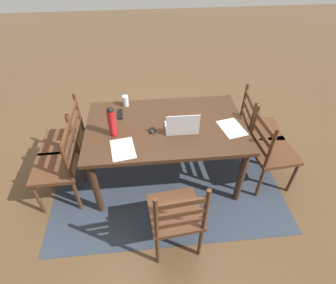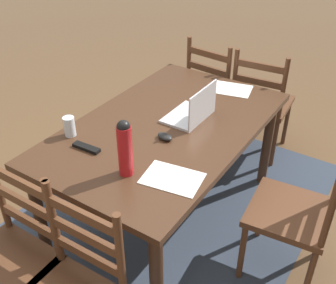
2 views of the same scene
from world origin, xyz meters
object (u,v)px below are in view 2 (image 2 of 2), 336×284
at_px(chair_far_head, 297,213).
at_px(chair_left_far, 261,104).
at_px(chair_right_near, 9,262).
at_px(laptop, 194,111).
at_px(tv_remote, 86,148).
at_px(dining_table, 166,136).
at_px(water_bottle, 125,147).
at_px(computer_mouse, 165,137).
at_px(chair_left_near, 217,92).
at_px(drinking_glass, 69,126).

bearing_deg(chair_far_head, chair_left_far, -148.66).
distance_m(chair_right_near, chair_left_far, 2.24).
relative_size(laptop, tv_remote, 1.89).
bearing_deg(dining_table, water_bottle, 10.32).
relative_size(chair_left_far, computer_mouse, 9.50).
distance_m(chair_far_head, water_bottle, 1.04).
height_order(chair_left_near, computer_mouse, chair_left_near).
bearing_deg(tv_remote, chair_left_near, 176.08).
xyz_separation_m(laptop, water_bottle, (0.67, -0.01, 0.10)).
bearing_deg(dining_table, laptop, 144.62).
xyz_separation_m(dining_table, chair_left_far, (-1.10, 0.20, -0.20)).
bearing_deg(chair_left_far, drinking_glass, -21.97).
bearing_deg(dining_table, chair_far_head, 90.27).
distance_m(chair_right_near, drinking_glass, 0.80).
relative_size(chair_far_head, computer_mouse, 9.50).
bearing_deg(chair_right_near, laptop, 166.24).
bearing_deg(computer_mouse, chair_right_near, -6.71).
distance_m(dining_table, water_bottle, 0.58).
distance_m(chair_far_head, computer_mouse, 0.86).
relative_size(laptop, drinking_glass, 2.68).
bearing_deg(chair_right_near, drinking_glass, -163.37).
distance_m(dining_table, tv_remote, 0.53).
relative_size(laptop, water_bottle, 1.03).
bearing_deg(chair_far_head, dining_table, -89.73).
height_order(laptop, water_bottle, water_bottle).
relative_size(water_bottle, drinking_glass, 2.60).
bearing_deg(chair_left_far, chair_left_near, -90.01).
bearing_deg(chair_right_near, chair_left_far, 169.61).
height_order(chair_far_head, computer_mouse, chair_far_head).
bearing_deg(computer_mouse, water_bottle, 11.50).
bearing_deg(water_bottle, chair_right_near, -26.73).
relative_size(chair_left_near, tv_remote, 5.59).
bearing_deg(dining_table, tv_remote, -26.06).
distance_m(chair_left_near, water_bottle, 1.70).
relative_size(dining_table, water_bottle, 5.18).
bearing_deg(chair_far_head, drinking_glass, -72.02).
bearing_deg(computer_mouse, chair_far_head, 110.21).
bearing_deg(computer_mouse, laptop, -174.93).
bearing_deg(dining_table, chair_left_far, 169.53).
distance_m(laptop, drinking_glass, 0.76).
xyz_separation_m(chair_far_head, computer_mouse, (0.15, -0.79, 0.31)).
relative_size(chair_right_near, chair_left_far, 1.00).
relative_size(chair_left_near, laptop, 2.96).
bearing_deg(tv_remote, water_bottle, 78.36).
bearing_deg(water_bottle, chair_left_far, 176.13).
xyz_separation_m(laptop, computer_mouse, (0.29, -0.02, -0.04)).
height_order(chair_left_far, drinking_glass, chair_left_far).
bearing_deg(water_bottle, chair_far_head, 123.82).
distance_m(chair_far_head, chair_left_far, 1.28).
bearing_deg(chair_left_far, water_bottle, -3.87).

